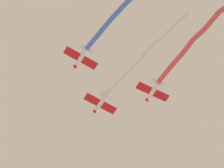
% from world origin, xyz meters
% --- Properties ---
extents(airplane_lead, '(5.09, 6.71, 1.65)m').
position_xyz_m(airplane_lead, '(-5.91, 2.40, 88.47)').
color(airplane_lead, white).
extents(smoke_trail_lead, '(22.12, 1.57, 1.46)m').
position_xyz_m(smoke_trail_lead, '(7.09, 1.36, 88.01)').
color(smoke_trail_lead, white).
extents(airplane_left_wing, '(5.09, 6.71, 1.65)m').
position_xyz_m(airplane_left_wing, '(-1.26, -6.62, 88.47)').
color(airplane_left_wing, white).
extents(airplane_right_wing, '(5.12, 6.71, 1.65)m').
position_xyz_m(airplane_right_wing, '(2.58, 7.98, 88.77)').
color(airplane_right_wing, white).
extents(smoke_trail_right_wing, '(30.23, 2.93, 1.28)m').
position_xyz_m(smoke_trail_right_wing, '(19.54, 6.17, 88.58)').
color(smoke_trail_right_wing, '#DB4C4C').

